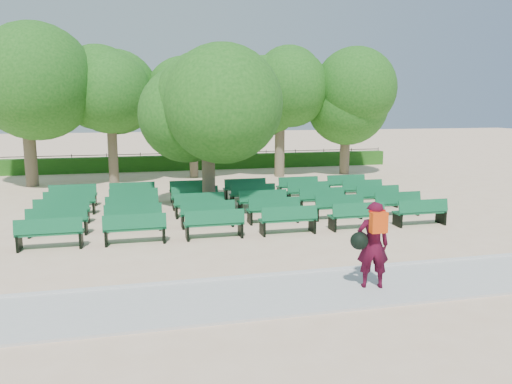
# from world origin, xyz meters

# --- Properties ---
(ground) EXTENTS (120.00, 120.00, 0.00)m
(ground) POSITION_xyz_m (0.00, 0.00, 0.00)
(ground) COLOR beige
(paving) EXTENTS (30.00, 2.20, 0.06)m
(paving) POSITION_xyz_m (0.00, -7.40, 0.03)
(paving) COLOR beige
(paving) RESTS_ON ground
(curb) EXTENTS (30.00, 0.12, 0.10)m
(curb) POSITION_xyz_m (0.00, -6.25, 0.05)
(curb) COLOR silver
(curb) RESTS_ON ground
(hedge) EXTENTS (26.00, 0.70, 0.90)m
(hedge) POSITION_xyz_m (0.00, 14.00, 0.45)
(hedge) COLOR #235C17
(hedge) RESTS_ON ground
(fence) EXTENTS (26.00, 0.10, 1.02)m
(fence) POSITION_xyz_m (0.00, 14.40, 0.00)
(fence) COLOR black
(fence) RESTS_ON ground
(tree_line) EXTENTS (21.80, 6.80, 7.04)m
(tree_line) POSITION_xyz_m (0.00, 10.00, 0.00)
(tree_line) COLOR #25641A
(tree_line) RESTS_ON ground
(bench_array) EXTENTS (1.81, 0.62, 1.13)m
(bench_array) POSITION_xyz_m (0.02, 0.59, 0.09)
(bench_array) COLOR #105F35
(bench_array) RESTS_ON ground
(tree_among) EXTENTS (4.27, 4.27, 5.88)m
(tree_among) POSITION_xyz_m (-0.68, 1.40, 3.94)
(tree_among) COLOR brown
(tree_among) RESTS_ON ground
(person) EXTENTS (0.93, 0.61, 1.89)m
(person) POSITION_xyz_m (1.54, -7.52, 1.04)
(person) COLOR #42091D
(person) RESTS_ON ground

